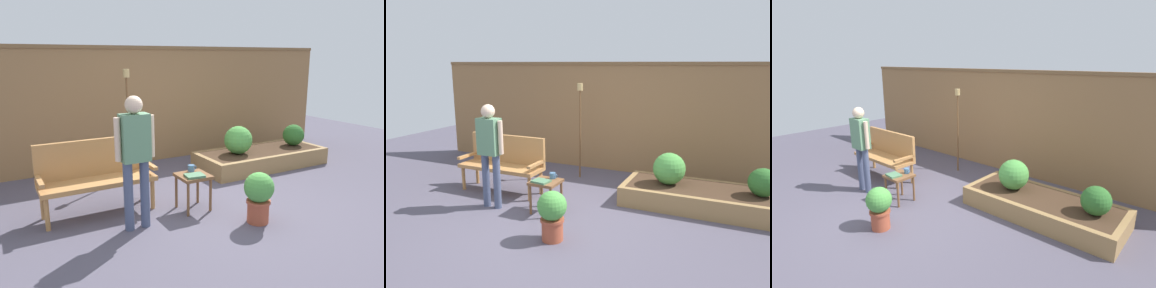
# 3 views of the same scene
# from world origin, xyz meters

# --- Properties ---
(ground_plane) EXTENTS (14.00, 14.00, 0.00)m
(ground_plane) POSITION_xyz_m (0.00, 0.00, 0.00)
(ground_plane) COLOR #514C5B
(fence_back) EXTENTS (8.40, 0.14, 2.16)m
(fence_back) POSITION_xyz_m (0.00, 2.60, 1.09)
(fence_back) COLOR olive
(fence_back) RESTS_ON ground_plane
(garden_bench) EXTENTS (1.44, 0.48, 0.94)m
(garden_bench) POSITION_xyz_m (-1.44, 0.67, 0.54)
(garden_bench) COLOR #B77F47
(garden_bench) RESTS_ON ground_plane
(side_table) EXTENTS (0.40, 0.40, 0.48)m
(side_table) POSITION_xyz_m (-0.32, 0.11, 0.40)
(side_table) COLOR brown
(side_table) RESTS_ON ground_plane
(cup_on_table) EXTENTS (0.12, 0.09, 0.09)m
(cup_on_table) POSITION_xyz_m (-0.28, 0.24, 0.52)
(cup_on_table) COLOR teal
(cup_on_table) RESTS_ON side_table
(book_on_table) EXTENTS (0.26, 0.22, 0.03)m
(book_on_table) POSITION_xyz_m (-0.35, 0.03, 0.49)
(book_on_table) COLOR #4C7A56
(book_on_table) RESTS_ON side_table
(potted_boxwood) EXTENTS (0.36, 0.36, 0.63)m
(potted_boxwood) POSITION_xyz_m (0.18, -0.62, 0.36)
(potted_boxwood) COLOR #A84C33
(potted_boxwood) RESTS_ON ground_plane
(raised_planter_bed) EXTENTS (2.40, 1.00, 0.30)m
(raised_planter_bed) POSITION_xyz_m (1.75, 1.25, 0.15)
(raised_planter_bed) COLOR #997547
(raised_planter_bed) RESTS_ON ground_plane
(shrub_near_bench) EXTENTS (0.49, 0.49, 0.49)m
(shrub_near_bench) POSITION_xyz_m (1.22, 1.24, 0.55)
(shrub_near_bench) COLOR brown
(shrub_near_bench) RESTS_ON raised_planter_bed
(shrub_far_corner) EXTENTS (0.40, 0.40, 0.40)m
(shrub_far_corner) POSITION_xyz_m (2.53, 1.24, 0.50)
(shrub_far_corner) COLOR brown
(shrub_far_corner) RESTS_ON raised_planter_bed
(tiki_torch) EXTENTS (0.10, 0.10, 1.78)m
(tiki_torch) POSITION_xyz_m (-0.56, 1.86, 1.21)
(tiki_torch) COLOR brown
(tiki_torch) RESTS_ON ground_plane
(person_by_bench) EXTENTS (0.47, 0.20, 1.56)m
(person_by_bench) POSITION_xyz_m (-1.16, -0.05, 0.93)
(person_by_bench) COLOR #475170
(person_by_bench) RESTS_ON ground_plane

